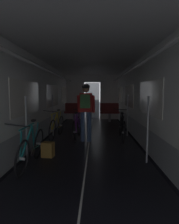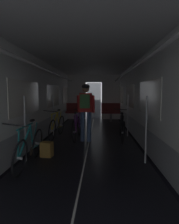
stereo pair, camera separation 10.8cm
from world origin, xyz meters
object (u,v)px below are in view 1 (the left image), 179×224
(bench_seat_far_left, at_px, (74,110))
(bench_seat_far_right, at_px, (109,111))
(person_cyclist_aisle, at_px, (86,106))
(bicycle_yellow, at_px, (57,126))
(bicycle_teal, at_px, (31,148))
(bicycle_black, at_px, (122,128))
(backpack_on_floor, at_px, (48,150))
(bicycle_purple_in_aisle, at_px, (77,127))

(bench_seat_far_left, distance_m, bench_seat_far_right, 1.80)
(bench_seat_far_right, relative_size, person_cyclist_aisle, 0.57)
(bicycle_yellow, height_order, bicycle_teal, bicycle_teal)
(bench_seat_far_right, distance_m, bicycle_yellow, 4.22)
(bench_seat_far_left, relative_size, bench_seat_far_right, 1.00)
(bicycle_black, distance_m, bicycle_teal, 3.11)
(bench_seat_far_left, distance_m, bicycle_black, 4.41)
(person_cyclist_aisle, bearing_deg, bicycle_teal, -115.12)
(bicycle_teal, height_order, backpack_on_floor, bicycle_teal)
(bicycle_teal, bearing_deg, bench_seat_far_left, 88.36)
(bicycle_yellow, distance_m, bicycle_purple_in_aisle, 0.70)
(bench_seat_far_right, xyz_separation_m, bicycle_teal, (-1.98, -6.26, -0.19))
(bicycle_black, distance_m, person_cyclist_aisle, 1.32)
(backpack_on_floor, bearing_deg, bicycle_teal, -106.76)
(backpack_on_floor, bearing_deg, bicycle_yellow, 95.03)
(person_cyclist_aisle, relative_size, backpack_on_floor, 5.09)
(bench_seat_far_left, distance_m, bicycle_yellow, 3.73)
(bicycle_black, bearing_deg, bicycle_purple_in_aisle, 177.36)
(person_cyclist_aisle, bearing_deg, bench_seat_far_right, 76.54)
(bicycle_yellow, bearing_deg, bicycle_purple_in_aisle, -14.69)
(bench_seat_far_left, bearing_deg, bicycle_purple_in_aisle, -82.60)
(bench_seat_far_left, xyz_separation_m, bench_seat_far_right, (1.80, 0.00, 0.00))
(person_cyclist_aisle, bearing_deg, bench_seat_far_left, 100.91)
(bicycle_black, bearing_deg, bicycle_teal, -132.37)
(bench_seat_far_left, xyz_separation_m, bicycle_yellow, (-0.17, -3.73, -0.18))
(bicycle_black, bearing_deg, bicycle_yellow, 173.38)
(bench_seat_far_left, bearing_deg, bicycle_yellow, -92.57)
(bicycle_purple_in_aisle, distance_m, backpack_on_floor, 1.84)
(bench_seat_far_right, distance_m, bicycle_teal, 6.57)
(bench_seat_far_right, bearing_deg, backpack_on_floor, -107.63)
(person_cyclist_aisle, height_order, bicycle_purple_in_aisle, person_cyclist_aisle)
(bicycle_teal, distance_m, person_cyclist_aisle, 2.41)
(person_cyclist_aisle, xyz_separation_m, backpack_on_floor, (-0.80, -1.49, -0.90))
(person_cyclist_aisle, xyz_separation_m, bicycle_purple_in_aisle, (-0.30, 0.26, -0.69))
(bench_seat_far_right, bearing_deg, bench_seat_far_left, 180.00)
(bicycle_black, bearing_deg, backpack_on_floor, -138.52)
(bicycle_purple_in_aisle, bearing_deg, person_cyclist_aisle, -41.75)
(bench_seat_far_left, xyz_separation_m, bicycle_purple_in_aisle, (0.51, -3.90, -0.18))
(bench_seat_far_left, relative_size, bicycle_purple_in_aisle, 0.58)
(bench_seat_far_right, xyz_separation_m, bicycle_purple_in_aisle, (-1.29, -3.90, -0.18))
(bench_seat_far_left, height_order, bicycle_teal, same)
(bench_seat_far_left, bearing_deg, bicycle_teal, -91.64)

